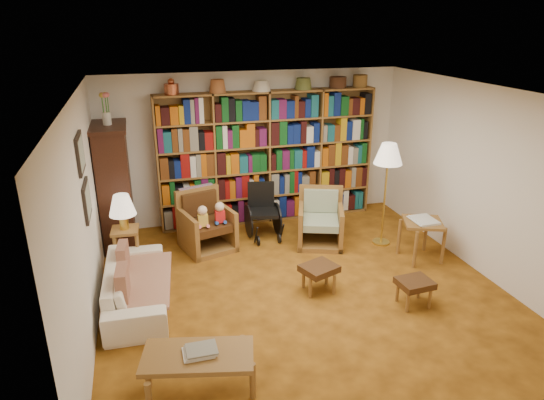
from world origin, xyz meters
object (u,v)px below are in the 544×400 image
object	(u,v)px
armchair_leather	(206,224)
floor_lamp	(388,158)
side_table_papers	(422,227)
footstool_a	(319,270)
wheelchair	(263,212)
coffee_table	(198,359)
armchair_sage	(318,222)
sofa	(136,284)
side_table_lamp	(126,240)
footstool_b	(415,285)

from	to	relation	value
armchair_leather	floor_lamp	world-z (taller)	floor_lamp
floor_lamp	side_table_papers	xyz separation A→B (m)	(0.29, -0.62, -0.88)
armchair_leather	footstool_a	bearing A→B (deg)	-55.33
wheelchair	floor_lamp	bearing A→B (deg)	-24.89
coffee_table	wheelchair	bearing A→B (deg)	65.59
wheelchair	footstool_a	xyz separation A→B (m)	(0.25, -1.84, -0.10)
armchair_sage	footstool_a	world-z (taller)	armchair_sage
side_table_papers	sofa	bearing A→B (deg)	-178.65
armchair_leather	floor_lamp	distance (m)	2.88
footstool_a	armchair_sage	bearing A→B (deg)	69.52
armchair_leather	wheelchair	world-z (taller)	armchair_leather
sofa	armchair_leather	size ratio (longest dim) A/B	1.93
armchair_sage	floor_lamp	world-z (taller)	floor_lamp
sofa	side_table_lamp	bearing A→B (deg)	7.89
armchair_leather	armchair_sage	xyz separation A→B (m)	(1.69, -0.31, -0.04)
side_table_papers	footstool_b	distance (m)	1.30
armchair_sage	wheelchair	distance (m)	0.89
coffee_table	side_table_lamp	bearing A→B (deg)	102.98
wheelchair	footstool_a	bearing A→B (deg)	-82.37
wheelchair	side_table_papers	bearing A→B (deg)	-35.40
side_table_lamp	footstool_b	world-z (taller)	side_table_lamp
armchair_leather	wheelchair	xyz separation A→B (m)	(0.93, 0.14, 0.03)
armchair_sage	footstool_a	size ratio (longest dim) A/B	1.73
sofa	floor_lamp	size ratio (longest dim) A/B	1.10
side_table_papers	side_table_lamp	bearing A→B (deg)	167.43
sofa	armchair_leather	bearing A→B (deg)	-35.96
floor_lamp	footstool_b	size ratio (longest dim) A/B	3.76
armchair_leather	footstool_b	bearing A→B (deg)	-46.85
sofa	armchair_leather	distance (m)	1.73
side_table_lamp	armchair_sage	distance (m)	2.86
footstool_b	coffee_table	world-z (taller)	coffee_table
sofa	wheelchair	size ratio (longest dim) A/B	2.03
floor_lamp	armchair_sage	bearing A→B (deg)	160.32
side_table_lamp	side_table_papers	xyz separation A→B (m)	(4.07, -0.91, 0.08)
wheelchair	footstool_b	world-z (taller)	wheelchair
coffee_table	armchair_leather	bearing A→B (deg)	80.15
sofa	armchair_sage	xyz separation A→B (m)	(2.76, 1.04, 0.07)
floor_lamp	side_table_papers	size ratio (longest dim) A/B	2.36
sofa	floor_lamp	world-z (taller)	floor_lamp
side_table_lamp	footstool_a	world-z (taller)	side_table_lamp
footstool_a	coffee_table	xyz separation A→B (m)	(-1.71, -1.38, 0.08)
footstool_a	sofa	bearing A→B (deg)	171.26
armchair_sage	footstool_b	xyz separation A→B (m)	(0.47, -2.00, -0.05)
footstool_b	coffee_table	bearing A→B (deg)	-164.12
footstool_a	coffee_table	world-z (taller)	coffee_table
side_table_lamp	armchair_sage	world-z (taller)	armchair_sage
footstool_b	side_table_lamp	bearing A→B (deg)	149.56
armchair_leather	wheelchair	distance (m)	0.94
armchair_sage	footstool_b	distance (m)	2.06
side_table_papers	footstool_b	bearing A→B (deg)	-124.97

